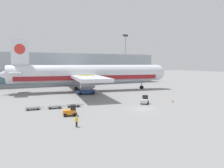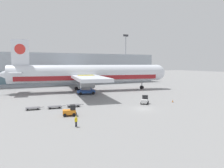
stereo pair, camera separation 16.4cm
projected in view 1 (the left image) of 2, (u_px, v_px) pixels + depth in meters
ground_plane at (143, 109)px, 45.65m from camera, size 400.00×400.00×0.00m
terminal_building at (63, 69)px, 103.20m from camera, size 90.00×18.20×14.00m
light_mast at (125, 55)px, 112.52m from camera, size 2.80×0.50×24.29m
airplane_main at (87, 74)px, 74.73m from camera, size 57.71×48.66×17.00m
scissor_lift_loader at (86, 87)px, 67.48m from camera, size 5.63×4.12×5.94m
baggage_tug_foreground at (145, 100)px, 51.45m from camera, size 2.72×2.75×2.00m
baggage_tug_mid at (70, 111)px, 39.71m from camera, size 2.69×2.08×2.00m
baggage_dolly_lead at (33, 108)px, 44.90m from camera, size 3.76×1.75×0.48m
baggage_dolly_second at (55, 107)px, 46.28m from camera, size 3.76×1.75×0.48m
baggage_dolly_third at (74, 105)px, 47.87m from camera, size 3.76×1.75×0.48m
ground_crew_near at (77, 121)px, 32.72m from camera, size 0.52×0.36×1.66m
traffic_cone_near at (173, 101)px, 53.67m from camera, size 0.40×0.40×0.73m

